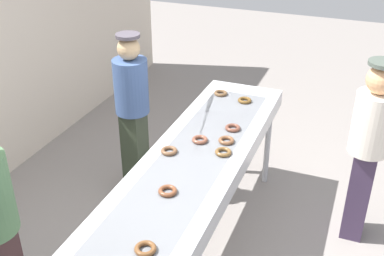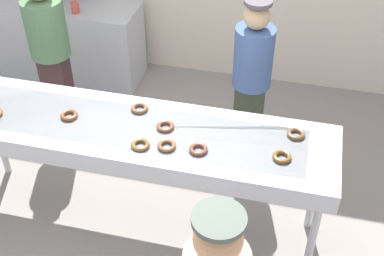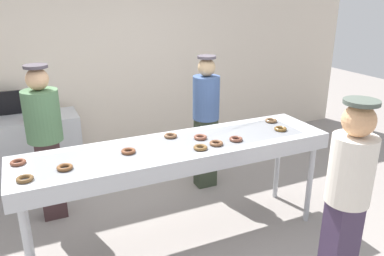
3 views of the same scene
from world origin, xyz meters
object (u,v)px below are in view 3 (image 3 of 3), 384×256
(worker_baker, at_px, (45,134))
(menu_display, at_px, (0,104))
(chocolate_donut_4, at_px, (236,139))
(customer_waiting, at_px, (348,193))
(chocolate_donut_2, at_px, (25,179))
(chocolate_donut_9, at_px, (171,136))
(chocolate_donut_0, at_px, (129,151))
(chocolate_donut_7, at_px, (216,143))
(paper_cup_1, at_px, (27,116))
(fryer_conveyor, at_px, (179,152))
(chocolate_donut_5, at_px, (271,121))
(chocolate_donut_10, at_px, (200,148))
(worker_assistant, at_px, (206,117))
(chocolate_donut_1, at_px, (65,167))
(prep_counter, at_px, (8,153))
(chocolate_donut_6, at_px, (200,137))
(chocolate_donut_8, at_px, (280,129))
(chocolate_donut_3, at_px, (18,162))

(worker_baker, distance_m, menu_display, 1.27)
(chocolate_donut_4, height_order, customer_waiting, customer_waiting)
(chocolate_donut_2, distance_m, customer_waiting, 2.34)
(chocolate_donut_9, bearing_deg, chocolate_donut_0, -156.74)
(chocolate_donut_7, xyz_separation_m, paper_cup_1, (-1.50, 1.92, -0.10))
(fryer_conveyor, relative_size, chocolate_donut_2, 23.29)
(customer_waiting, height_order, menu_display, customer_waiting)
(chocolate_donut_7, bearing_deg, chocolate_donut_5, 21.22)
(fryer_conveyor, xyz_separation_m, chocolate_donut_5, (1.13, 0.17, 0.09))
(chocolate_donut_10, bearing_deg, chocolate_donut_0, 163.05)
(chocolate_donut_4, bearing_deg, worker_assistant, 78.54)
(chocolate_donut_1, relative_size, prep_counter, 0.07)
(chocolate_donut_9, bearing_deg, fryer_conveyor, -90.32)
(chocolate_donut_2, xyz_separation_m, chocolate_donut_6, (1.52, 0.22, 0.00))
(chocolate_donut_6, xyz_separation_m, chocolate_donut_8, (0.82, -0.12, 0.00))
(chocolate_donut_5, xyz_separation_m, worker_assistant, (-0.40, 0.72, -0.11))
(chocolate_donut_0, bearing_deg, chocolate_donut_4, -7.80)
(chocolate_donut_6, relative_size, chocolate_donut_10, 1.00)
(chocolate_donut_6, bearing_deg, chocolate_donut_8, -8.61)
(fryer_conveyor, distance_m, worker_baker, 1.41)
(chocolate_donut_2, height_order, chocolate_donut_4, same)
(chocolate_donut_3, bearing_deg, menu_display, 94.64)
(fryer_conveyor, bearing_deg, chocolate_donut_2, -171.98)
(chocolate_donut_9, relative_size, menu_display, 0.23)
(chocolate_donut_3, relative_size, worker_baker, 0.08)
(chocolate_donut_0, relative_size, worker_assistant, 0.08)
(customer_waiting, bearing_deg, chocolate_donut_5, 80.89)
(chocolate_donut_1, height_order, chocolate_donut_9, same)
(worker_assistant, bearing_deg, paper_cup_1, -40.54)
(paper_cup_1, bearing_deg, customer_waiting, -55.37)
(chocolate_donut_1, bearing_deg, chocolate_donut_2, -165.17)
(fryer_conveyor, distance_m, chocolate_donut_3, 1.33)
(chocolate_donut_0, bearing_deg, chocolate_donut_6, 3.69)
(chocolate_donut_1, distance_m, chocolate_donut_5, 2.14)
(chocolate_donut_2, height_order, prep_counter, chocolate_donut_2)
(chocolate_donut_8, bearing_deg, menu_display, 138.92)
(chocolate_donut_3, height_order, chocolate_donut_5, same)
(chocolate_donut_5, bearing_deg, paper_cup_1, 145.48)
(chocolate_donut_5, bearing_deg, prep_counter, 146.32)
(fryer_conveyor, relative_size, chocolate_donut_5, 23.29)
(chocolate_donut_4, bearing_deg, chocolate_donut_6, 147.09)
(chocolate_donut_0, height_order, customer_waiting, customer_waiting)
(chocolate_donut_4, xyz_separation_m, chocolate_donut_9, (-0.51, 0.33, 0.00))
(chocolate_donut_3, height_order, chocolate_donut_8, same)
(menu_display, bearing_deg, chocolate_donut_3, -85.36)
(customer_waiting, bearing_deg, prep_counter, 129.94)
(chocolate_donut_10, relative_size, prep_counter, 0.07)
(chocolate_donut_10, bearing_deg, customer_waiting, -54.53)
(paper_cup_1, bearing_deg, chocolate_donut_2, -92.51)
(chocolate_donut_8, xyz_separation_m, menu_display, (-2.54, 2.21, -0.02))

